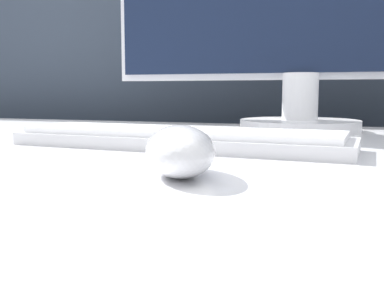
# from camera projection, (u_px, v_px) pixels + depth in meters

# --- Properties ---
(partition_panel) EXTENTS (5.00, 0.03, 1.12)m
(partition_panel) POSITION_uv_depth(u_px,v_px,m) (261.00, 195.00, 1.12)
(partition_panel) COLOR #333D4C
(partition_panel) RESTS_ON ground_plane
(computer_mouse_near) EXTENTS (0.10, 0.12, 0.04)m
(computer_mouse_near) POSITION_uv_depth(u_px,v_px,m) (180.00, 151.00, 0.37)
(computer_mouse_near) COLOR silver
(computer_mouse_near) RESTS_ON desk
(keyboard) EXTENTS (0.44, 0.14, 0.02)m
(keyboard) POSITION_uv_depth(u_px,v_px,m) (178.00, 138.00, 0.57)
(keyboard) COLOR silver
(keyboard) RESTS_ON desk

